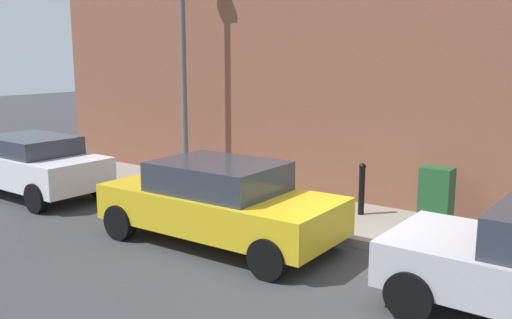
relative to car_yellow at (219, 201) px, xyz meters
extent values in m
plane|color=#38383A|center=(0.27, -2.57, -0.76)|extent=(80.00, 80.00, 0.00)
cube|color=gray|center=(2.33, 3.43, -0.69)|extent=(2.28, 30.00, 0.15)
cube|color=brown|center=(6.75, 2.06, 3.89)|extent=(6.55, 13.26, 9.31)
cylinder|color=black|center=(-0.82, -3.78, -0.44)|extent=(0.23, 0.64, 0.64)
cylinder|color=black|center=(0.90, -3.80, -0.44)|extent=(0.23, 0.64, 0.64)
cube|color=gold|center=(0.00, 0.00, -0.13)|extent=(1.92, 4.34, 0.64)
cube|color=#2D333D|center=(0.00, 0.01, 0.44)|extent=(1.65, 2.17, 0.53)
cylinder|color=black|center=(-0.90, 1.58, -0.44)|extent=(0.23, 0.64, 0.64)
cylinder|color=black|center=(0.83, 1.61, -0.44)|extent=(0.23, 0.64, 0.64)
cylinder|color=black|center=(-0.83, -1.62, -0.44)|extent=(0.23, 0.64, 0.64)
cylinder|color=black|center=(0.90, -1.59, -0.44)|extent=(0.23, 0.64, 0.64)
cube|color=silver|center=(0.03, 5.89, -0.10)|extent=(1.77, 4.26, 0.69)
cube|color=#2D333D|center=(0.03, 5.76, 0.44)|extent=(1.54, 2.11, 0.42)
cylinder|color=black|center=(0.86, 7.46, -0.44)|extent=(0.23, 0.64, 0.64)
cylinder|color=black|center=(-0.79, 4.33, -0.44)|extent=(0.23, 0.64, 0.64)
cylinder|color=black|center=(0.83, 4.31, -0.44)|extent=(0.23, 0.64, 0.64)
cube|color=#1E4C28|center=(2.56, -2.95, -0.04)|extent=(0.40, 0.55, 1.15)
cube|color=#333333|center=(2.56, -2.95, -0.57)|extent=(0.46, 0.61, 0.08)
cylinder|color=black|center=(2.66, -1.44, -0.14)|extent=(0.12, 0.12, 0.95)
sphere|color=black|center=(2.66, -1.44, 0.36)|extent=(0.14, 0.14, 0.14)
cylinder|color=black|center=(1.44, 0.30, -0.14)|extent=(0.12, 0.12, 0.95)
sphere|color=black|center=(1.44, 0.30, 0.36)|extent=(0.14, 0.14, 0.14)
cylinder|color=#59595B|center=(2.67, 3.31, 2.14)|extent=(0.14, 0.14, 5.50)
camera|label=1|loc=(-7.22, -6.08, 2.51)|focal=39.08mm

